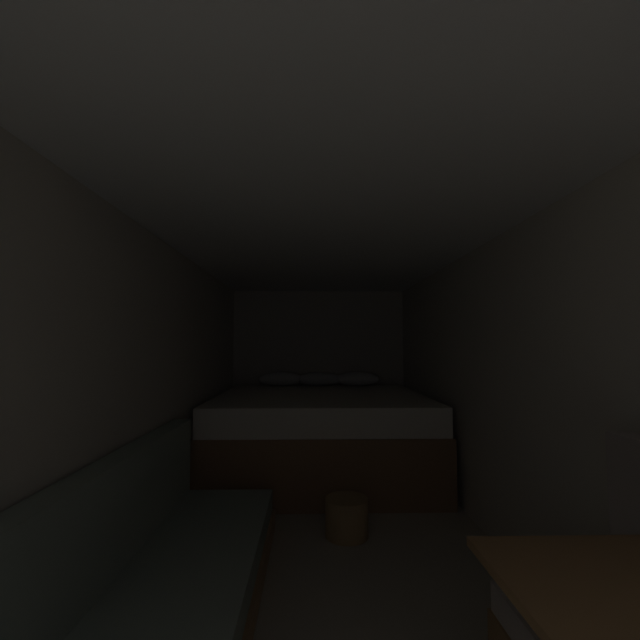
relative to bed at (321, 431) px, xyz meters
The scene contains 8 objects.
ground_plane 1.79m from the bed, 90.00° to the right, with size 7.59×7.59×0.00m, color #A39984.
wall_back 1.23m from the bed, 90.00° to the left, with size 2.30×0.05×2.00m, color beige.
wall_left 2.15m from the bed, 122.93° to the right, with size 0.05×5.59×2.00m, color beige.
wall_right 2.15m from the bed, 57.07° to the right, with size 0.05×5.59×2.00m, color beige.
ceiling_slab 2.37m from the bed, 90.00° to the right, with size 2.30×5.59×0.05m, color white.
bed is the anchor object (origin of this frame).
sofa_left 2.83m from the bed, 106.25° to the right, with size 0.73×2.89×0.77m.
wicker_basket 1.46m from the bed, 84.20° to the right, with size 0.29×0.29×0.25m.
Camera 1 is at (-0.10, -0.45, 1.29)m, focal length 23.19 mm.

